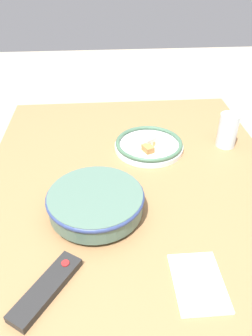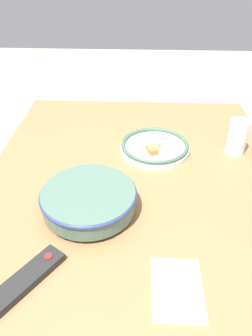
# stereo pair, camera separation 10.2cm
# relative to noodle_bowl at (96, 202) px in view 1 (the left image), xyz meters

# --- Properties ---
(ground_plane) EXTENTS (8.00, 8.00, 0.00)m
(ground_plane) POSITION_rel_noodle_bowl_xyz_m (0.06, -0.12, -0.75)
(ground_plane) COLOR #B7A88E
(dining_table) EXTENTS (1.33, 0.94, 0.71)m
(dining_table) POSITION_rel_noodle_bowl_xyz_m (0.06, -0.12, -0.12)
(dining_table) COLOR olive
(dining_table) RESTS_ON ground_plane
(noodle_bowl) EXTENTS (0.26, 0.26, 0.07)m
(noodle_bowl) POSITION_rel_noodle_bowl_xyz_m (0.00, 0.00, 0.00)
(noodle_bowl) COLOR #4C6B5B
(noodle_bowl) RESTS_ON dining_table
(food_plate) EXTENTS (0.24, 0.24, 0.05)m
(food_plate) POSITION_rel_noodle_bowl_xyz_m (0.32, -0.19, -0.02)
(food_plate) COLOR white
(food_plate) RESTS_ON dining_table
(tv_remote) EXTENTS (0.19, 0.15, 0.02)m
(tv_remote) POSITION_rel_noodle_bowl_xyz_m (-0.24, 0.11, -0.03)
(tv_remote) COLOR black
(tv_remote) RESTS_ON dining_table
(drinking_glass) EXTENTS (0.07, 0.07, 0.12)m
(drinking_glass) POSITION_rel_noodle_bowl_xyz_m (0.32, -0.47, 0.02)
(drinking_glass) COLOR silver
(drinking_glass) RESTS_ON dining_table
(folded_napkin) EXTENTS (0.16, 0.11, 0.01)m
(folded_napkin) POSITION_rel_noodle_bowl_xyz_m (-0.24, -0.22, -0.04)
(folded_napkin) COLOR white
(folded_napkin) RESTS_ON dining_table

